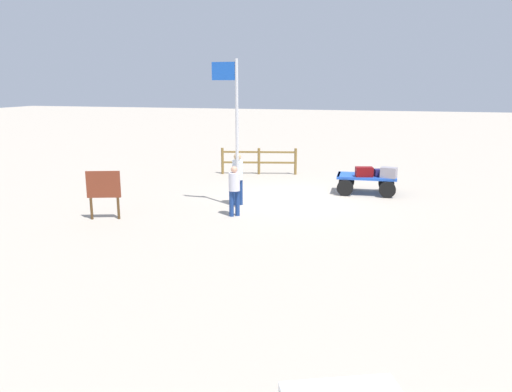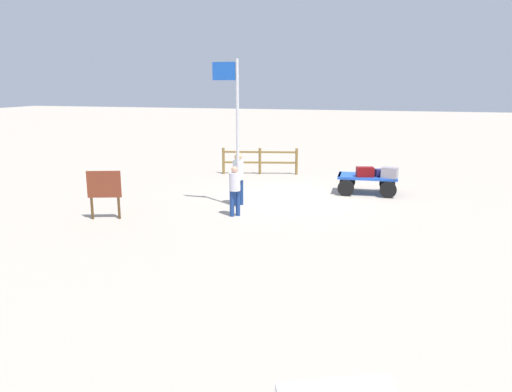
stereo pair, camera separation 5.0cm
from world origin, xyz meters
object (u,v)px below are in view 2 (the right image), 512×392
object	(u,v)px
suitcase_dark	(383,173)
signboard	(104,188)
luggage_cart	(367,180)
worker_trailing	(235,187)
suitcase_grey	(390,173)
flagpole	(235,122)
suitcase_maroon	(365,172)
worker_lead	(238,174)

from	to	relation	value
suitcase_dark	signboard	world-z (taller)	signboard
luggage_cart	signboard	bearing A→B (deg)	38.17
luggage_cart	worker_trailing	world-z (taller)	worker_trailing
suitcase_dark	signboard	size ratio (longest dim) A/B	0.42
suitcase_dark	suitcase_grey	distance (m)	0.36
luggage_cart	worker_trailing	bearing A→B (deg)	49.86
suitcase_grey	flagpole	xyz separation A→B (m)	(4.90, 2.98, 1.95)
suitcase_maroon	worker_lead	size ratio (longest dim) A/B	0.39
signboard	worker_lead	bearing A→B (deg)	-139.76
worker_lead	worker_trailing	xyz separation A→B (m)	(-0.34, 1.43, -0.14)
suitcase_grey	suitcase_maroon	xyz separation A→B (m)	(0.87, -0.02, -0.02)
luggage_cart	suitcase_grey	size ratio (longest dim) A/B	3.58
worker_trailing	signboard	distance (m)	3.95
worker_trailing	flagpole	xyz separation A→B (m)	(0.35, -1.12, 1.93)
worker_trailing	suitcase_grey	bearing A→B (deg)	-138.00
suitcase_grey	flagpole	bearing A→B (deg)	31.33
luggage_cart	flagpole	distance (m)	5.76
suitcase_dark	suitcase_maroon	world-z (taller)	suitcase_maroon
suitcase_grey	suitcase_maroon	bearing A→B (deg)	-1.09
worker_lead	flagpole	bearing A→B (deg)	89.18
flagpole	luggage_cart	bearing A→B (deg)	-140.93
suitcase_dark	flagpole	distance (m)	6.03
worker_trailing	flagpole	distance (m)	2.25
luggage_cart	signboard	distance (m)	9.46
suitcase_dark	flagpole	world-z (taller)	flagpole
suitcase_maroon	worker_lead	world-z (taller)	worker_lead
luggage_cart	flagpole	bearing A→B (deg)	39.07
worker_lead	signboard	bearing A→B (deg)	40.24
worker_trailing	suitcase_dark	bearing A→B (deg)	-134.66
worker_lead	suitcase_grey	bearing A→B (deg)	-151.36
worker_trailing	worker_lead	bearing A→B (deg)	-76.46
suitcase_maroon	signboard	world-z (taller)	signboard
suitcase_maroon	signboard	xyz separation A→B (m)	(7.37, 5.52, 0.10)
suitcase_grey	signboard	xyz separation A→B (m)	(8.24, 5.50, 0.08)
worker_lead	suitcase_maroon	bearing A→B (deg)	-146.23
flagpole	signboard	world-z (taller)	flagpole
suitcase_dark	suitcase_maroon	size ratio (longest dim) A/B	0.90
worker_lead	worker_trailing	world-z (taller)	worker_lead
signboard	suitcase_maroon	bearing A→B (deg)	-143.16
luggage_cart	worker_lead	world-z (taller)	worker_lead
luggage_cart	suitcase_grey	bearing A→B (deg)	157.65
suitcase_grey	worker_trailing	world-z (taller)	worker_trailing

